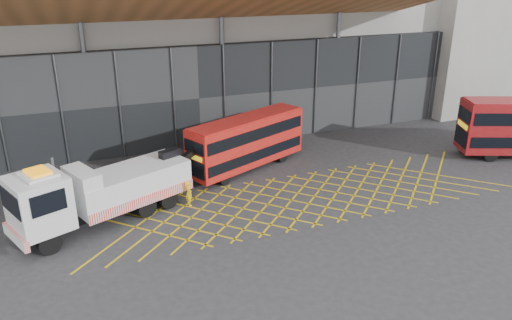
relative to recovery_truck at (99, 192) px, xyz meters
name	(u,v)px	position (x,y,z in m)	size (l,w,h in m)	color
ground_plane	(218,213)	(6.47, -1.26, -1.93)	(120.00, 120.00, 0.00)	#29292C
road_markings	(303,198)	(12.07, -1.26, -1.92)	(27.96, 7.16, 0.01)	gold
construction_building	(175,22)	(8.39, 17.14, 7.05)	(55.00, 23.97, 18.00)	gray
east_building	(475,2)	(38.47, 14.74, 8.07)	(15.00, 12.00, 20.00)	gray
recovery_truck	(99,192)	(0.00, 0.00, 0.00)	(11.60, 6.66, 4.18)	black
bus_towed	(247,141)	(10.40, 4.56, 0.19)	(9.43, 5.85, 3.82)	#AD140F
worker	(189,193)	(5.16, 0.37, -1.15)	(0.57, 0.37, 1.57)	yellow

